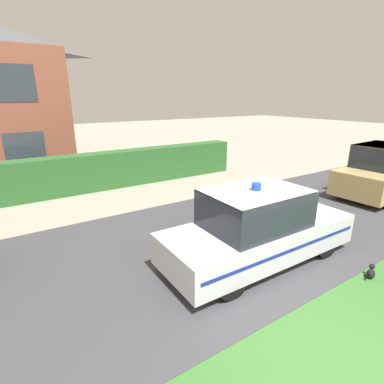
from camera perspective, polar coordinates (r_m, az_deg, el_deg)
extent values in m
plane|color=#A89E8E|center=(4.82, 27.57, -29.38)|extent=(80.00, 80.00, 0.00)
cube|color=#424247|center=(7.09, -2.23, -10.78)|extent=(28.00, 5.65, 0.01)
cube|color=#3D7533|center=(4.91, 24.09, -27.69)|extent=(28.00, 1.84, 0.01)
cube|color=#2D662D|center=(12.25, -11.54, 4.66)|extent=(9.29, 0.72, 1.38)
cylinder|color=black|center=(7.24, 24.11, -8.71)|extent=(0.68, 0.21, 0.68)
cylinder|color=black|center=(8.00, 15.79, -5.27)|extent=(0.68, 0.21, 0.68)
cylinder|color=black|center=(5.44, 7.47, -16.36)|extent=(0.68, 0.21, 0.68)
cylinder|color=black|center=(6.42, -0.71, -10.50)|extent=(0.68, 0.21, 0.68)
cube|color=silver|center=(6.60, 12.60, -8.44)|extent=(4.31, 1.66, 0.65)
cube|color=#232833|center=(6.21, 11.89, -2.98)|extent=(2.02, 1.47, 0.76)
cube|color=silver|center=(6.09, 12.10, 0.22)|extent=(2.02, 1.47, 0.04)
cube|color=navy|center=(6.11, 18.03, -10.67)|extent=(4.08, 0.06, 0.07)
cube|color=navy|center=(7.11, 8.04, -5.76)|extent=(4.08, 0.06, 0.07)
cylinder|color=blue|center=(6.07, 12.16, 1.02)|extent=(0.19, 0.19, 0.14)
ellipsoid|color=black|center=(6.98, 30.91, -13.21)|extent=(0.25, 0.22, 0.18)
ellipsoid|color=white|center=(7.06, 30.92, -13.01)|extent=(0.09, 0.10, 0.10)
sphere|color=black|center=(7.01, 31.09, -12.07)|extent=(0.11, 0.11, 0.11)
cone|color=black|center=(6.99, 31.39, -11.79)|extent=(0.04, 0.04, 0.04)
cone|color=black|center=(6.99, 30.91, -11.71)|extent=(0.04, 0.04, 0.04)
cylinder|color=black|center=(6.95, 30.11, -13.94)|extent=(0.17, 0.10, 0.03)
cylinder|color=black|center=(14.09, 31.54, 2.64)|extent=(0.68, 0.23, 0.68)
cylinder|color=black|center=(11.85, 26.63, 0.95)|extent=(0.68, 0.23, 0.68)
cube|color=tan|center=(12.62, 32.53, 2.21)|extent=(4.16, 1.90, 0.83)
cube|color=#333D47|center=(13.18, -29.16, 7.08)|extent=(1.40, 0.02, 1.30)
cube|color=#333D47|center=(13.04, -30.79, 17.41)|extent=(1.40, 0.02, 1.30)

